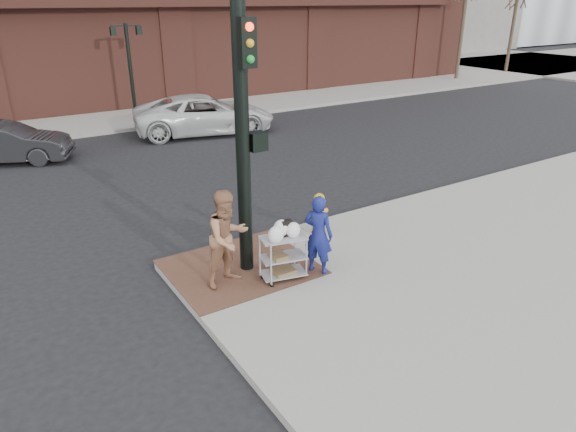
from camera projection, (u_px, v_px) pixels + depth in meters
ground at (290, 284)px, 9.95m from camera, size 220.00×220.00×0.00m
sidewalk_far at (204, 67)px, 40.93m from camera, size 65.00×36.00×0.15m
brick_curb_ramp at (240, 267)px, 10.29m from camera, size 2.80×2.40×0.01m
lamp_post at (129, 61)px, 22.32m from camera, size 1.32×0.22×4.00m
traffic_signal_pole at (244, 137)px, 9.21m from camera, size 0.61×0.51×5.00m
woman_blue at (318, 235)px, 9.82m from camera, size 0.62×0.69×1.59m
pedestrian_tan at (228, 238)px, 9.39m from camera, size 1.02×0.86×1.85m
sedan_dark at (5, 143)px, 17.08m from camera, size 4.30×2.97×1.34m
minivan_white at (205, 114)px, 20.81m from camera, size 6.07×3.86×1.56m
utility_cart at (283, 253)px, 9.69m from camera, size 0.93×0.65×1.17m
fire_hydrant at (319, 213)px, 11.62m from camera, size 0.45×0.32×0.96m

